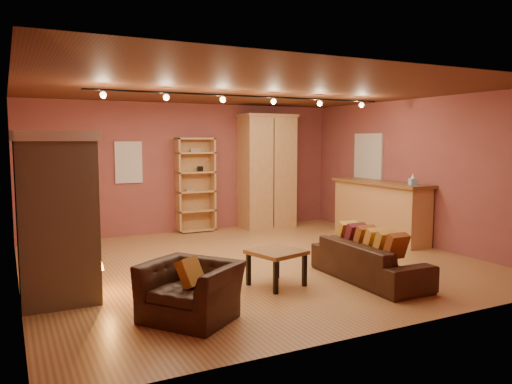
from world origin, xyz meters
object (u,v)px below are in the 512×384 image
armchair (191,281)px  loveseat (369,253)px  coffee_table (276,255)px  bookcase (195,184)px  bar_counter (380,210)px  armoire (267,171)px  fireplace (57,217)px

armchair → loveseat: bearing=59.4°
loveseat → coffee_table: size_ratio=2.41×
bookcase → bar_counter: (3.09, -2.47, -0.45)m
bookcase → armoire: 1.71m
loveseat → coffee_table: (-1.32, 0.37, 0.03)m
fireplace → armchair: bearing=-48.0°
coffee_table → bar_counter: bearing=29.1°
armchair → armoire: bearing=106.6°
loveseat → bookcase: bearing=11.7°
coffee_table → bookcase: bearing=84.7°
fireplace → bookcase: bearing=49.9°
coffee_table → armchair: bearing=-154.9°
armoire → coffee_table: (-2.09, -4.20, -0.87)m
armoire → armchair: 6.13m
bookcase → bar_counter: bearing=-38.6°
fireplace → loveseat: (4.06, -1.06, -0.66)m
bookcase → bar_counter: 3.98m
bar_counter → armchair: (-4.99, -2.65, -0.16)m
bar_counter → loveseat: size_ratio=1.27×
armoire → armchair: size_ratio=2.20×
bookcase → loveseat: bearing=-79.3°
bookcase → bar_counter: bookcase is taller
bar_counter → armchair: size_ratio=2.09×
bar_counter → fireplace: bearing=-168.5°
bookcase → coffee_table: 4.48m
loveseat → coffee_table: bearing=75.1°
armoire → coffee_table: 4.77m
bar_counter → loveseat: bearing=-133.2°
fireplace → bookcase: size_ratio=1.03×
bar_counter → coffee_table: bar_counter is taller
fireplace → armoire: 5.98m
coffee_table → armoire: bearing=63.6°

